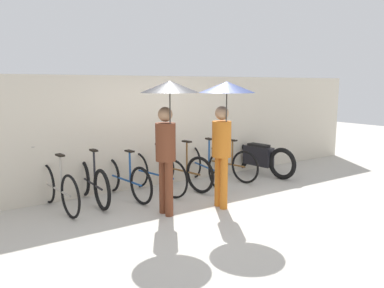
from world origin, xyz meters
The scene contains 12 objects.
ground_plane centered at (0.00, 0.00, 0.00)m, with size 30.00×30.00×0.00m, color #B7B2A8.
back_wall centered at (0.00, 2.15, 1.12)m, with size 12.55×0.12×2.25m.
parked_bicycle_0 centered at (-1.82, 1.63, 0.38)m, with size 0.44×1.70×1.04m.
parked_bicycle_1 centered at (-1.21, 1.72, 0.37)m, with size 0.44×1.69×1.06m.
parked_bicycle_2 centered at (-0.61, 1.66, 0.36)m, with size 0.44×1.74×1.07m.
parked_bicycle_3 centered at (0.00, 1.65, 0.39)m, with size 0.57×1.78×1.01m.
parked_bicycle_4 centered at (0.60, 1.66, 0.38)m, with size 0.54×1.79×0.99m.
parked_bicycle_5 centered at (1.21, 1.66, 0.39)m, with size 0.44×1.80×1.08m.
parked_bicycle_6 centered at (1.82, 1.72, 0.37)m, with size 0.54×1.73×1.06m.
pedestrian_leading centered at (-0.42, 0.36, 1.62)m, with size 0.90×0.90×2.14m.
pedestrian_center centered at (0.52, 0.15, 1.63)m, with size 0.92×0.92×2.13m.
motorcycle centered at (2.73, 1.63, 0.40)m, with size 0.58×2.02×0.92m.
Camera 1 is at (-3.30, -4.62, 2.09)m, focal length 35.00 mm.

